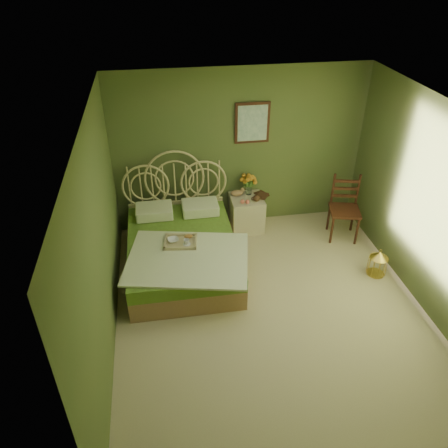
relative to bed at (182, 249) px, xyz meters
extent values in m
plane|color=#C3B08D|center=(1.06, -1.13, -0.31)|extent=(4.50, 4.50, 0.00)
plane|color=silver|center=(1.06, -1.13, 2.29)|extent=(4.50, 4.50, 0.00)
plane|color=#596233|center=(1.06, 1.12, 0.99)|extent=(4.00, 0.00, 4.00)
plane|color=#596233|center=(-0.94, -1.13, 0.99)|extent=(0.00, 4.50, 4.50)
plane|color=#596233|center=(3.06, -1.13, 0.99)|extent=(0.00, 4.50, 4.50)
cube|color=#36190E|center=(1.24, 1.10, 1.44)|extent=(0.54, 0.03, 0.64)
cube|color=silver|center=(1.24, 1.08, 1.44)|extent=(0.46, 0.01, 0.56)
cube|color=tan|center=(0.00, -0.06, -0.16)|extent=(1.52, 2.03, 0.30)
cube|color=olive|center=(0.00, -0.06, 0.09)|extent=(1.52, 2.03, 0.20)
cube|color=white|center=(0.05, -0.52, 0.21)|extent=(1.81, 1.52, 0.03)
cube|color=white|center=(-0.36, 0.65, 0.29)|extent=(0.56, 0.41, 0.16)
cube|color=white|center=(0.35, 0.65, 0.29)|extent=(0.56, 0.41, 0.16)
cube|color=beige|center=(-0.02, -0.17, 0.22)|extent=(0.49, 0.41, 0.04)
ellipsoid|color=#B77A38|center=(0.10, -0.08, 0.27)|extent=(0.12, 0.07, 0.05)
cube|color=beige|center=(1.14, 0.85, -0.02)|extent=(0.53, 0.53, 0.58)
cylinder|color=silver|center=(1.19, 0.98, 0.36)|extent=(0.10, 0.10, 0.18)
ellipsoid|color=tan|center=(0.99, 0.96, 0.32)|extent=(0.21, 0.11, 0.10)
sphere|color=#ED6D5C|center=(1.04, 0.69, 0.30)|extent=(0.07, 0.07, 0.07)
sphere|color=#ED6D5C|center=(1.11, 0.67, 0.30)|extent=(0.07, 0.07, 0.07)
cube|color=#36190E|center=(2.62, 0.35, 0.18)|extent=(0.55, 0.55, 0.04)
cylinder|color=#36190E|center=(2.43, 0.15, -0.07)|extent=(0.04, 0.04, 0.49)
cylinder|color=#36190E|center=(2.82, 0.15, -0.07)|extent=(0.04, 0.04, 0.49)
cylinder|color=#36190E|center=(2.43, 0.55, -0.07)|extent=(0.04, 0.04, 0.49)
cylinder|color=#36190E|center=(2.82, 0.55, -0.07)|extent=(0.04, 0.04, 0.49)
cube|color=#36190E|center=(2.62, 0.55, 0.45)|extent=(0.39, 0.13, 0.54)
cylinder|color=gold|center=(2.76, -0.64, -0.31)|extent=(0.26, 0.26, 0.01)
cylinder|color=gold|center=(2.76, -0.64, -0.17)|extent=(0.26, 0.26, 0.29)
cone|color=gold|center=(2.76, -0.64, 0.03)|extent=(0.26, 0.26, 0.10)
imported|color=#381E0F|center=(1.32, 0.87, 0.28)|extent=(0.25, 0.27, 0.02)
imported|color=#472819|center=(1.32, 0.87, 0.30)|extent=(0.26, 0.28, 0.02)
imported|color=white|center=(-0.12, -0.12, 0.25)|extent=(0.18, 0.18, 0.04)
imported|color=white|center=(0.06, -0.23, 0.28)|extent=(0.10, 0.10, 0.08)
camera|label=1|loc=(-0.22, -5.17, 3.79)|focal=35.00mm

